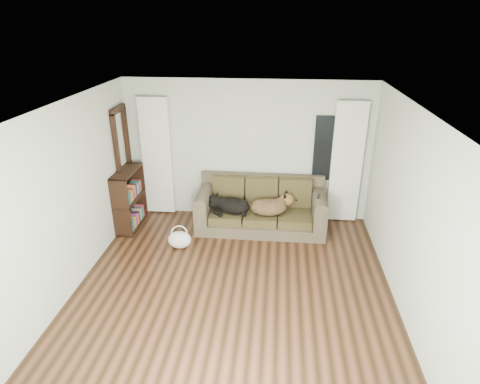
# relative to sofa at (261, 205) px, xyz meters

# --- Properties ---
(floor) EXTENTS (5.00, 5.00, 0.00)m
(floor) POSITION_rel_sofa_xyz_m (-0.29, -1.97, -0.45)
(floor) COLOR black
(floor) RESTS_ON ground
(ceiling) EXTENTS (5.00, 5.00, 0.00)m
(ceiling) POSITION_rel_sofa_xyz_m (-0.29, -1.97, 2.15)
(ceiling) COLOR white
(ceiling) RESTS_ON ground
(wall_back) EXTENTS (4.50, 0.04, 2.60)m
(wall_back) POSITION_rel_sofa_xyz_m (-0.29, 0.53, 0.85)
(wall_back) COLOR #ADC0A4
(wall_back) RESTS_ON ground
(wall_left) EXTENTS (0.04, 5.00, 2.60)m
(wall_left) POSITION_rel_sofa_xyz_m (-2.54, -1.97, 0.85)
(wall_left) COLOR #ADC0A4
(wall_left) RESTS_ON ground
(wall_right) EXTENTS (0.04, 5.00, 2.60)m
(wall_right) POSITION_rel_sofa_xyz_m (1.96, -1.97, 0.85)
(wall_right) COLOR #ADC0A4
(wall_right) RESTS_ON ground
(curtain_left) EXTENTS (0.55, 0.08, 2.25)m
(curtain_left) POSITION_rel_sofa_xyz_m (-1.99, 0.45, 0.70)
(curtain_left) COLOR silver
(curtain_left) RESTS_ON ground
(curtain_right) EXTENTS (0.55, 0.08, 2.25)m
(curtain_right) POSITION_rel_sofa_xyz_m (1.51, 0.45, 0.70)
(curtain_right) COLOR silver
(curtain_right) RESTS_ON ground
(window_pane) EXTENTS (0.50, 0.03, 1.20)m
(window_pane) POSITION_rel_sofa_xyz_m (1.16, 0.50, 0.95)
(window_pane) COLOR black
(window_pane) RESTS_ON wall_back
(door_casing) EXTENTS (0.07, 0.60, 2.10)m
(door_casing) POSITION_rel_sofa_xyz_m (-2.49, 0.07, 0.60)
(door_casing) COLOR black
(door_casing) RESTS_ON ground
(sofa) EXTENTS (2.30, 0.99, 0.94)m
(sofa) POSITION_rel_sofa_xyz_m (0.00, 0.00, 0.00)
(sofa) COLOR #29281A
(sofa) RESTS_ON floor
(dog_black_lab) EXTENTS (0.75, 0.65, 0.27)m
(dog_black_lab) POSITION_rel_sofa_xyz_m (-0.54, -0.10, 0.03)
(dog_black_lab) COLOR black
(dog_black_lab) RESTS_ON sofa
(dog_shepherd) EXTENTS (0.74, 0.57, 0.30)m
(dog_shepherd) POSITION_rel_sofa_xyz_m (0.18, -0.09, 0.04)
(dog_shepherd) COLOR black
(dog_shepherd) RESTS_ON sofa
(tv_remote) EXTENTS (0.08, 0.17, 0.02)m
(tv_remote) POSITION_rel_sofa_xyz_m (1.00, -0.11, 0.28)
(tv_remote) COLOR black
(tv_remote) RESTS_ON sofa
(tote_bag) EXTENTS (0.43, 0.35, 0.29)m
(tote_bag) POSITION_rel_sofa_xyz_m (-1.32, -0.82, -0.29)
(tote_bag) COLOR silver
(tote_bag) RESTS_ON floor
(bookshelf) EXTENTS (0.42, 0.90, 1.09)m
(bookshelf) POSITION_rel_sofa_xyz_m (-2.38, -0.16, 0.05)
(bookshelf) COLOR black
(bookshelf) RESTS_ON floor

